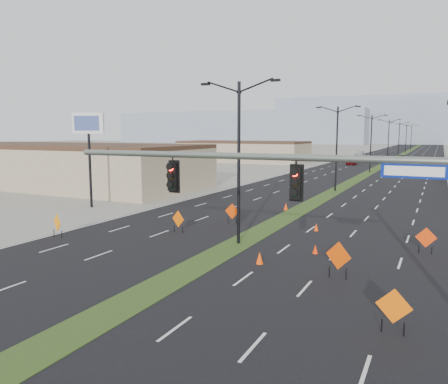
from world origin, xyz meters
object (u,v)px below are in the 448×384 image
at_px(car_mid, 402,158).
at_px(construction_sign_5, 426,239).
at_px(streetlight_1, 337,146).
at_px(cone_0, 260,258).
at_px(streetlight_5, 406,137).
at_px(construction_sign_1, 178,220).
at_px(streetlight_3, 388,140).
at_px(signal_mast, 351,199).
at_px(streetlight_6, 411,137).
at_px(car_left, 352,161).
at_px(construction_sign_2, 232,212).
at_px(streetlight_2, 371,142).
at_px(streetlight_4, 399,138).
at_px(car_far, 360,154).
at_px(construction_sign_3, 338,257).
at_px(construction_sign_4, 394,308).
at_px(cone_3, 286,206).
at_px(pole_sign_west, 88,131).
at_px(streetlight_0, 239,158).
at_px(cone_2, 315,249).
at_px(construction_sign_0, 57,224).

height_order(car_mid, construction_sign_5, construction_sign_5).
height_order(streetlight_1, cone_0, streetlight_1).
height_order(streetlight_5, construction_sign_1, streetlight_5).
bearing_deg(streetlight_3, streetlight_5, 90.00).
bearing_deg(signal_mast, construction_sign_5, 80.69).
distance_m(streetlight_1, streetlight_5, 112.00).
relative_size(streetlight_6, car_left, 2.24).
bearing_deg(streetlight_3, car_left, -120.56).
relative_size(car_mid, construction_sign_2, 2.84).
relative_size(streetlight_2, streetlight_4, 1.00).
relative_size(streetlight_4, construction_sign_5, 6.43).
distance_m(car_far, construction_sign_3, 116.05).
relative_size(car_mid, construction_sign_4, 2.76).
relative_size(streetlight_4, car_far, 1.89).
height_order(streetlight_4, cone_3, streetlight_4).
bearing_deg(construction_sign_2, pole_sign_west, 179.16).
distance_m(streetlight_0, cone_2, 7.13).
distance_m(car_mid, car_far, 23.59).
height_order(streetlight_5, pole_sign_west, streetlight_5).
bearing_deg(pole_sign_west, streetlight_0, -43.81).
bearing_deg(cone_2, signal_mast, -69.88).
bearing_deg(streetlight_4, streetlight_5, 90.00).
distance_m(car_mid, construction_sign_1, 90.67).
distance_m(streetlight_0, streetlight_1, 28.00).
xyz_separation_m(streetlight_5, car_far, (-10.58, -29.20, -4.65)).
bearing_deg(construction_sign_1, car_far, 109.22).
height_order(construction_sign_4, pole_sign_west, pole_sign_west).
bearing_deg(signal_mast, construction_sign_4, 35.26).
height_order(streetlight_3, cone_3, streetlight_3).
xyz_separation_m(streetlight_5, construction_sign_3, (7.02, -143.91, -4.35)).
distance_m(car_far, construction_sign_0, 114.65).
relative_size(signal_mast, streetlight_2, 1.63).
bearing_deg(pole_sign_west, streetlight_5, 57.73).
bearing_deg(construction_sign_2, cone_3, 80.43).
xyz_separation_m(streetlight_0, cone_0, (2.79, -3.41, -5.08)).
relative_size(construction_sign_1, pole_sign_west, 0.18).
bearing_deg(streetlight_3, construction_sign_4, -83.88).
distance_m(construction_sign_2, construction_sign_3, 13.52).
bearing_deg(construction_sign_5, cone_3, 132.97).
bearing_deg(construction_sign_4, streetlight_1, 110.98).
bearing_deg(streetlight_0, car_left, 94.85).
height_order(streetlight_3, construction_sign_3, streetlight_3).
bearing_deg(cone_0, construction_sign_4, -37.91).
distance_m(streetlight_2, construction_sign_1, 55.47).
height_order(streetlight_1, construction_sign_3, streetlight_1).
xyz_separation_m(construction_sign_0, pole_sign_west, (-6.58, 10.17, 6.16)).
bearing_deg(streetlight_3, streetlight_6, 90.00).
distance_m(streetlight_4, car_far, 11.62).
bearing_deg(cone_2, car_mid, 91.41).
distance_m(streetlight_5, construction_sign_1, 139.22).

